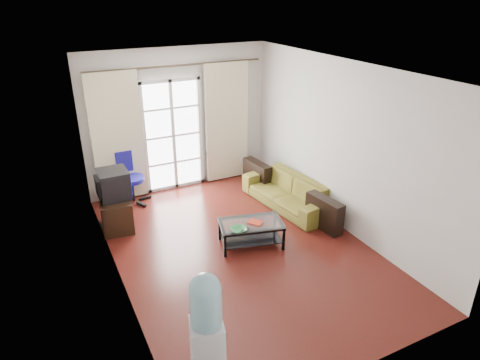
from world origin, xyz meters
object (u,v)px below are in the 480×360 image
at_px(coffee_table, 251,231).
at_px(crt_tv, 112,184).
at_px(sofa, 288,192).
at_px(task_chair, 132,188).
at_px(tv_stand, 117,213).
at_px(water_cooler, 207,338).

height_order(coffee_table, crt_tv, crt_tv).
bearing_deg(crt_tv, sofa, -12.89).
bearing_deg(task_chair, sofa, -35.90).
bearing_deg(tv_stand, task_chair, 68.26).
distance_m(tv_stand, task_chair, 0.92).
bearing_deg(sofa, crt_tv, -109.98).
bearing_deg(task_chair, coffee_table, -66.86).
relative_size(crt_tv, water_cooler, 0.36).
bearing_deg(coffee_table, crt_tv, 138.41).
xyz_separation_m(crt_tv, task_chair, (0.45, 0.74, -0.48)).
bearing_deg(water_cooler, tv_stand, 105.56).
bearing_deg(task_chair, water_cooler, -100.77).
relative_size(coffee_table, task_chair, 1.12).
height_order(coffee_table, tv_stand, tv_stand).
xyz_separation_m(task_chair, water_cooler, (-0.36, -4.49, 0.48)).
distance_m(tv_stand, water_cooler, 3.73).
bearing_deg(task_chair, crt_tv, -127.40).
height_order(sofa, crt_tv, crt_tv).
height_order(sofa, tv_stand, sofa).
bearing_deg(crt_tv, tv_stand, -90.51).
distance_m(sofa, water_cooler, 4.21).
height_order(task_chair, water_cooler, water_cooler).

